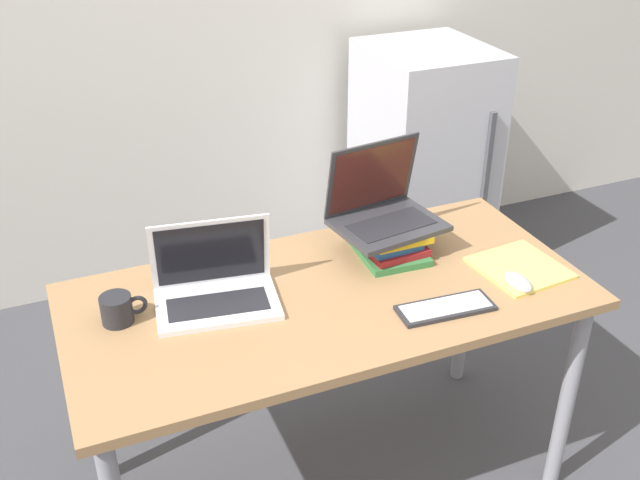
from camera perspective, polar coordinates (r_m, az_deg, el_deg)
name	(u,v)px	position (r m, az deg, el deg)	size (l,w,h in m)	color
desk	(328,316)	(2.22, 0.63, -5.83)	(1.51, 0.72, 0.76)	#9E754C
laptop_left	(215,287)	(2.13, -7.99, -3.55)	(0.37, 0.27, 0.23)	silver
book_stack	(388,240)	(2.35, 5.20, 0.00)	(0.21, 0.26, 0.09)	#33753D
laptop_on_books	(383,208)	(2.33, 4.81, 2.41)	(0.35, 0.29, 0.26)	#333338
wireless_keyboard	(445,308)	(2.12, 9.54, -5.12)	(0.28, 0.12, 0.01)	#28282D
mouse	(518,282)	(2.26, 14.88, -3.12)	(0.06, 0.11, 0.04)	#B2B2B7
notepad	(519,268)	(2.35, 14.96, -2.05)	(0.26, 0.27, 0.01)	#EFE066
mug	(118,309)	(2.10, -15.15, -5.11)	(0.13, 0.09, 0.08)	#232328
mini_fridge	(422,163)	(3.55, 7.79, 5.82)	(0.52, 0.59, 1.09)	silver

